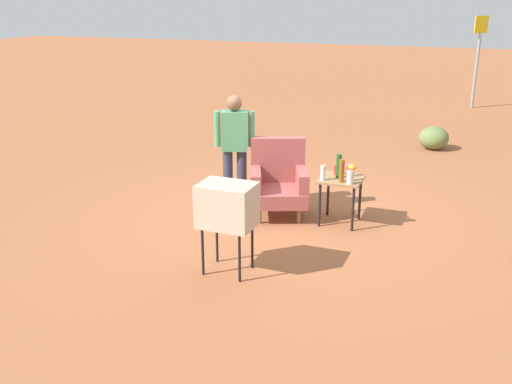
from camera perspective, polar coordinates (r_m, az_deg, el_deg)
The scene contains 12 objects.
ground_plane at distance 8.29m, azimuth 2.15°, elevation -2.04°, with size 60.00×60.00×0.00m, color #A05B38.
armchair at distance 8.09m, azimuth 2.21°, elevation 1.16°, with size 1.00×1.01×1.06m.
side_table at distance 7.83m, azimuth 8.35°, elevation 0.69°, with size 0.56×0.56×0.64m.
tv_on_stand at distance 6.29m, azimuth -2.85°, elevation -1.36°, with size 0.61×0.46×1.03m.
person_standing at distance 8.24m, azimuth -2.13°, elevation 4.66°, with size 0.54×0.33×1.64m.
road_sign at distance 17.10m, azimuth 20.94°, elevation 12.32°, with size 0.33×0.33×2.44m.
soda_can_red at distance 7.93m, azimuth 7.92°, elevation 2.14°, with size 0.07×0.07×0.12m, color red.
bottle_tall_amber at distance 7.60m, azimuth 8.41°, elevation 2.08°, with size 0.07×0.07×0.30m, color brown.
bottle_wine_green at distance 7.78m, azimuth 8.14°, elevation 2.55°, with size 0.07×0.07×0.32m, color #1E5623.
bottle_short_clear at distance 7.66m, azimuth 6.60°, elevation 1.89°, with size 0.06×0.06×0.20m, color silver.
flower_vase at distance 7.54m, azimuth 9.27°, elevation 1.86°, with size 0.14×0.10×0.27m.
shrub_near at distance 12.23m, azimuth 17.07°, elevation 5.10°, with size 0.59×0.59×0.46m, color olive.
Camera 1 is at (2.51, -7.33, 2.94)m, focal length 40.69 mm.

